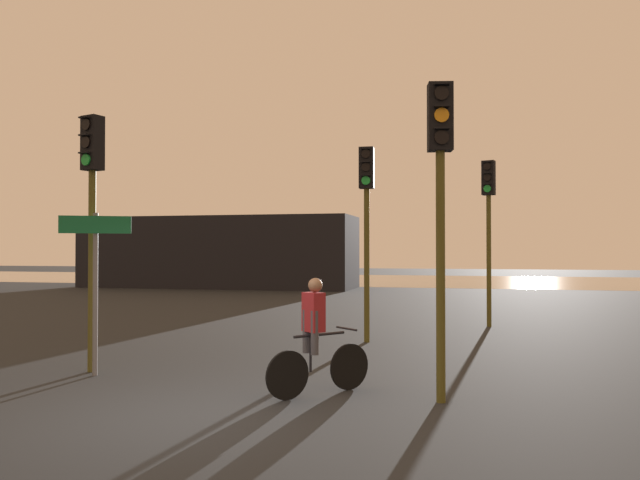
% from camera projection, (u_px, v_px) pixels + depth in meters
% --- Properties ---
extents(ground_plane, '(120.00, 120.00, 0.00)m').
position_uv_depth(ground_plane, '(181.00, 419.00, 7.41)').
color(ground_plane, black).
extents(water_strip, '(80.00, 16.00, 0.01)m').
position_uv_depth(water_strip, '(417.00, 280.00, 40.77)').
color(water_strip, '#9E937F').
rests_on(water_strip, ground).
extents(distant_building, '(14.62, 4.00, 3.75)m').
position_uv_depth(distant_building, '(218.00, 252.00, 33.35)').
color(distant_building, black).
rests_on(distant_building, ground).
extents(traffic_light_near_left, '(0.37, 0.39, 4.22)m').
position_uv_depth(traffic_light_near_left, '(92.00, 193.00, 10.28)').
color(traffic_light_near_left, '#4C4719').
rests_on(traffic_light_near_left, ground).
extents(traffic_light_center, '(0.33, 0.34, 4.25)m').
position_uv_depth(traffic_light_center, '(367.00, 206.00, 13.57)').
color(traffic_light_center, '#4C4719').
rests_on(traffic_light_center, ground).
extents(traffic_light_far_right, '(0.37, 0.39, 4.34)m').
position_uv_depth(traffic_light_far_right, '(489.00, 211.00, 16.30)').
color(traffic_light_far_right, '#4C4719').
rests_on(traffic_light_far_right, ground).
extents(traffic_light_near_right, '(0.36, 0.38, 4.22)m').
position_uv_depth(traffic_light_near_right, '(440.00, 179.00, 8.23)').
color(traffic_light_near_right, '#4C4719').
rests_on(traffic_light_near_right, ground).
extents(direction_sign_post, '(0.99, 0.53, 2.60)m').
position_uv_depth(direction_sign_post, '(95.00, 269.00, 9.95)').
color(direction_sign_post, slate).
rests_on(direction_sign_post, ground).
extents(cyclist, '(1.16, 1.31, 1.62)m').
position_uv_depth(cyclist, '(316.00, 336.00, 8.60)').
color(cyclist, black).
rests_on(cyclist, ground).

